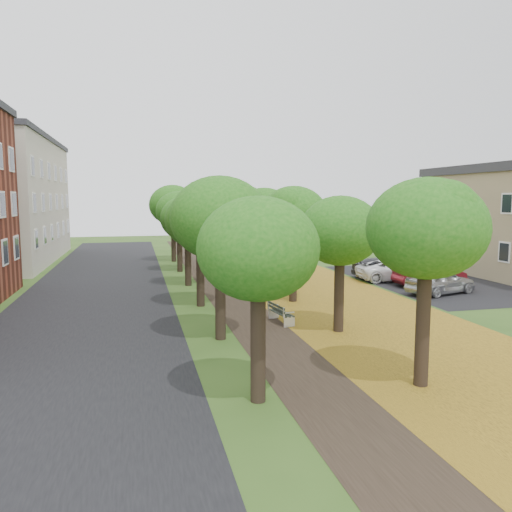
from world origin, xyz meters
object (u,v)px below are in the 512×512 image
bench (280,313)px  car_silver (440,281)px  car_white (395,270)px  car_red (430,274)px  car_grey (382,267)px

bench → car_silver: car_silver is taller
car_silver → car_white: bearing=-13.4°
car_red → car_white: size_ratio=0.89×
bench → car_white: car_white is taller
car_red → car_grey: size_ratio=0.98×
car_white → car_grey: bearing=4.0°
car_silver → car_grey: size_ratio=0.96×
car_red → car_white: car_red is taller
car_silver → car_grey: (-0.22, 6.35, -0.08)m
car_grey → car_white: 1.69m
car_silver → car_white: 4.66m
bench → car_red: bearing=-68.6°
car_white → car_silver: bearing=-173.2°
car_silver → car_red: car_silver is taller
car_grey → car_white: car_white is taller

